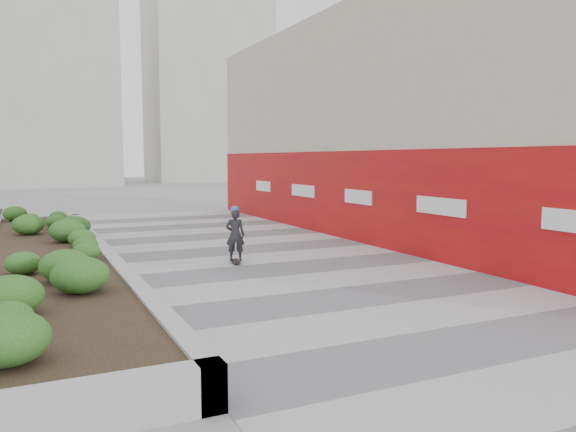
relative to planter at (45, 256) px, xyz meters
name	(u,v)px	position (x,y,z in m)	size (l,w,h in m)	color
ground	(413,320)	(5.50, -7.00, -0.42)	(160.00, 160.00, 0.00)	gray
walkway	(327,284)	(5.50, -4.00, -0.41)	(8.00, 36.00, 0.01)	#A8A8AD
building	(416,124)	(12.48, 1.98, 3.56)	(6.04, 24.08, 8.00)	#B9B19E
planter	(45,256)	(0.00, 0.00, 0.00)	(3.00, 18.00, 0.90)	#9E9EA0
distant_bldg_north_l	(29,86)	(0.50, 48.00, 9.58)	(16.00, 12.00, 20.00)	#ADAAA3
distant_bldg_north_r	(208,83)	(20.50, 53.00, 11.58)	(14.00, 10.00, 24.00)	#ADAAA3
manhole_cover	(346,282)	(6.00, -4.00, -0.42)	(0.44, 0.44, 0.01)	#595654
skateboarder	(235,234)	(4.55, -0.80, 0.35)	(0.59, 0.75, 1.52)	beige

